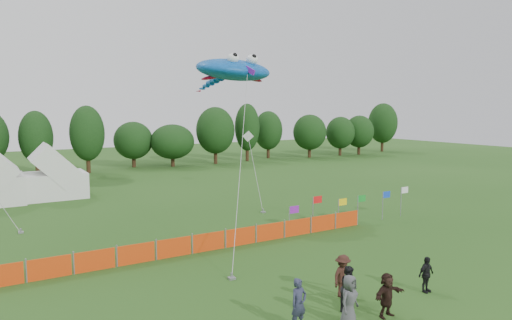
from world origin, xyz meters
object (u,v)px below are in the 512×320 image
stingray_kite (231,71)px  tent_right (55,177)px  spectator_f (387,295)px  spectator_a (299,304)px  barrier_fence (209,242)px  spectator_b (349,288)px  spectator_d (426,274)px  spectator_e (349,300)px  spectator_c (343,276)px

stingray_kite → tent_right: bearing=132.0°
tent_right → spectator_f: tent_right is taller
spectator_a → spectator_f: 3.50m
barrier_fence → spectator_b: size_ratio=12.42×
stingray_kite → spectator_b: bearing=-103.8°
spectator_a → spectator_f: spectator_a is taller
spectator_a → spectator_b: bearing=-0.7°
spectator_f → stingray_kite: size_ratio=0.08×
spectator_d → spectator_f: (-3.18, -0.79, 0.07)m
barrier_fence → spectator_a: spectator_a is taller
spectator_e → spectator_f: size_ratio=1.11×
barrier_fence → spectator_b: spectator_b is taller
stingray_kite → spectator_d: bearing=-91.2°
tent_right → spectator_f: (7.49, -31.33, -0.98)m
spectator_c → stingray_kite: bearing=61.1°
spectator_a → stingray_kite: bearing=64.6°
spectator_e → spectator_d: bearing=-12.0°
tent_right → spectator_a: bearing=-82.3°
spectator_a → spectator_c: (3.18, 1.28, -0.02)m
barrier_fence → spectator_b: (1.51, -9.55, 0.38)m
spectator_a → spectator_e: size_ratio=0.98×
spectator_f → stingray_kite: 21.68m
spectator_e → stingray_kite: 21.79m
barrier_fence → spectator_c: bearing=-75.6°
spectator_d → spectator_b: bearing=172.7°
spectator_c → stingray_kite: stingray_kite is taller
spectator_a → spectator_d: size_ratio=1.18×
tent_right → spectator_e: 31.66m
barrier_fence → spectator_f: size_ratio=13.03×
tent_right → stingray_kite: 18.69m
spectator_a → spectator_f: size_ratio=1.08×
stingray_kite → spectator_a: bearing=-110.9°
spectator_a → spectator_b: (2.52, 0.17, -0.03)m
barrier_fence → stingray_kite: size_ratio=1.06×
spectator_b → spectator_d: (4.03, -0.34, -0.11)m
spectator_a → spectator_b: spectator_a is taller
barrier_fence → spectator_e: 10.49m
spectator_b → spectator_e: size_ratio=0.95×
barrier_fence → tent_right: bearing=104.0°
spectator_c → spectator_f: (0.19, -2.24, -0.05)m
tent_right → spectator_c: bearing=-75.9°
spectator_d → stingray_kite: (0.37, 18.26, 9.80)m
tent_right → spectator_a: size_ratio=2.81×
spectator_b → spectator_c: bearing=37.4°
tent_right → spectator_e: size_ratio=2.75×
spectator_a → spectator_f: bearing=-20.4°
spectator_a → stingray_kite: 21.64m
spectator_d → stingray_kite: bearing=86.3°
spectator_b → barrier_fence: bearing=77.0°
barrier_fence → spectator_b: 9.68m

